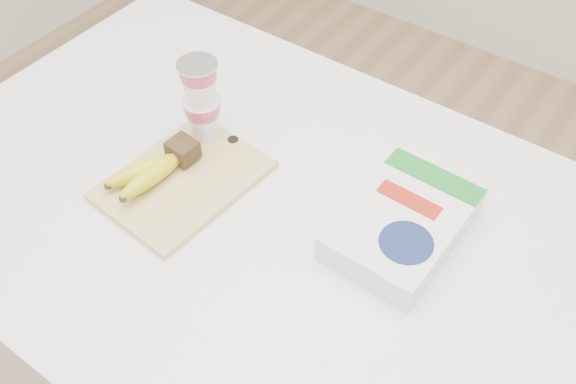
# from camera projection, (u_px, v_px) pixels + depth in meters

# --- Properties ---
(table) EXTENTS (1.25, 0.83, 0.94)m
(table) POSITION_uv_depth(u_px,v_px,m) (265.00, 343.00, 1.43)
(table) COLOR white
(table) RESTS_ON ground
(cutting_board) EXTENTS (0.22, 0.29, 0.01)m
(cutting_board) POSITION_uv_depth(u_px,v_px,m) (184.00, 180.00, 1.11)
(cutting_board) COLOR #D2B873
(cutting_board) RESTS_ON table
(bananas) EXTENTS (0.09, 0.17, 0.05)m
(bananas) POSITION_uv_depth(u_px,v_px,m) (155.00, 168.00, 1.09)
(bananas) COLOR #382816
(bananas) RESTS_ON cutting_board
(yogurt_stack) EXTENTS (0.07, 0.07, 0.16)m
(yogurt_stack) POSITION_uv_depth(u_px,v_px,m) (201.00, 99.00, 1.11)
(yogurt_stack) COLOR white
(yogurt_stack) RESTS_ON cutting_board
(cereal_box) EXTENTS (0.17, 0.25, 0.06)m
(cereal_box) POSITION_uv_depth(u_px,v_px,m) (402.00, 224.00, 1.02)
(cereal_box) COLOR white
(cereal_box) RESTS_ON table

